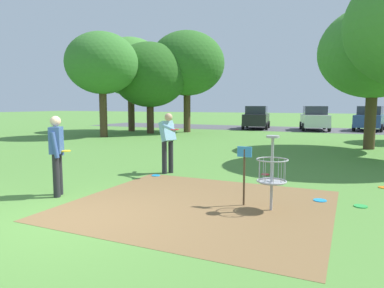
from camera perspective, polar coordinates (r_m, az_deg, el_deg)
ground_plane at (r=6.38m, az=-20.09°, el=-11.67°), size 160.00×160.00×0.00m
dirt_tee_pad at (r=6.90m, az=1.27°, el=-9.88°), size 4.89×4.42×0.01m
disc_golf_basket at (r=6.55m, az=12.48°, el=-4.15°), size 0.98×0.58×1.39m
player_foreground_watching at (r=9.82m, az=-4.00°, el=0.84°), size 0.87×0.89×1.71m
player_throwing at (r=7.89m, az=-21.29°, el=-1.09°), size 0.45×0.49×1.71m
frisbee_near_basket at (r=9.63m, az=-5.95°, el=-5.16°), size 0.23×0.23×0.02m
frisbee_by_tee at (r=9.37m, az=28.93°, el=-6.27°), size 0.23×0.23×0.02m
frisbee_mid_grass at (r=7.49m, az=25.94°, el=-9.17°), size 0.25×0.25×0.02m
frisbee_far_left at (r=7.61m, az=20.25°, el=-8.67°), size 0.26×0.26×0.02m
frisbee_far_right at (r=9.94m, az=11.94°, el=-4.89°), size 0.23×0.23×0.02m
tree_near_left at (r=23.89m, az=-6.95°, el=11.15°), size 5.06×5.06×6.08m
tree_near_right at (r=21.82m, az=-14.56°, el=12.65°), size 4.29×4.29×6.22m
tree_mid_left at (r=26.22m, az=-10.06°, el=12.32°), size 4.92×4.92×6.78m
tree_mid_right at (r=24.96m, az=-0.83°, el=13.02°), size 5.25×5.25×7.05m
tree_far_center at (r=17.22m, az=27.70°, el=13.20°), size 4.63×4.63×6.17m
parking_lot_strip at (r=28.98m, az=15.96°, el=2.37°), size 36.00×6.00×0.01m
parked_car_leftmost at (r=28.70m, az=10.53°, el=4.31°), size 2.43×4.42×1.84m
parked_car_center_left at (r=28.20m, az=19.46°, el=4.01°), size 2.57×4.47×1.84m
parked_car_center_right at (r=29.44m, az=27.15°, el=3.76°), size 2.43×4.42×1.84m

